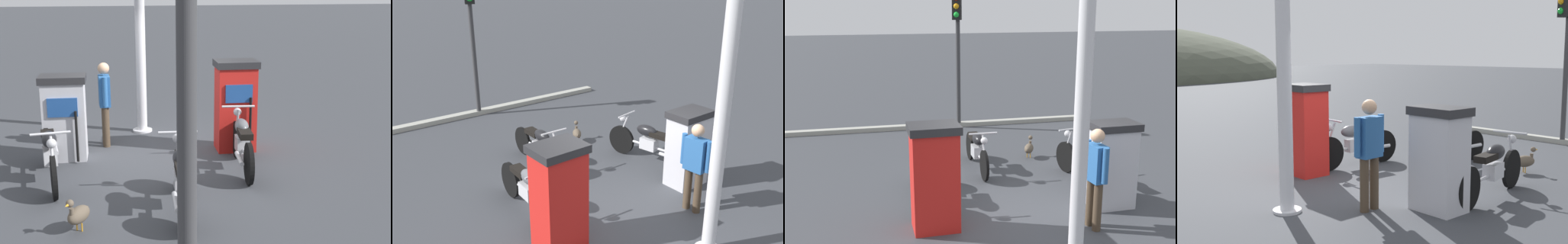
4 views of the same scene
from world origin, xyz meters
TOP-DOWN VIEW (x-y plane):
  - ground_plane at (0.00, 0.00)m, footprint 120.00×120.00m
  - fuel_pump_near at (-0.12, -1.51)m, footprint 0.62×0.80m
  - fuel_pump_far at (-0.12, 1.51)m, footprint 0.66×0.78m
  - motorcycle_near_pump at (0.96, -1.70)m, footprint 2.17×0.56m
  - motorcycle_far_pump at (0.96, 1.35)m, footprint 1.96×0.58m
  - motorcycle_extra at (2.35, 0.12)m, footprint 2.03×0.56m
  - attendant_person at (-0.80, -0.81)m, footprint 0.57×0.22m
  - wandering_duck at (2.82, -1.24)m, footprint 0.45×0.38m
  - roadside_traffic_light at (6.05, -0.40)m, footprint 0.40×0.30m
  - canopy_support_pole at (-1.67, -0.05)m, footprint 0.40×0.40m
  - road_edge_kerb at (6.20, 0.00)m, footprint 0.68×8.75m

SIDE VIEW (x-z plane):
  - ground_plane at x=0.00m, z-range 0.00..0.00m
  - road_edge_kerb at x=6.20m, z-range 0.00..0.12m
  - wandering_duck at x=2.82m, z-range -0.01..0.47m
  - motorcycle_near_pump at x=0.96m, z-range -0.01..0.94m
  - motorcycle_far_pump at x=0.96m, z-range -0.02..0.95m
  - motorcycle_extra at x=2.35m, z-range 0.00..0.94m
  - fuel_pump_near at x=-0.12m, z-range 0.01..1.49m
  - fuel_pump_far at x=-0.12m, z-range 0.01..1.66m
  - attendant_person at x=-0.80m, z-range 0.11..1.68m
  - canopy_support_pole at x=-1.67m, z-range -0.08..4.69m
  - roadside_traffic_light at x=6.05m, z-range 0.68..4.42m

